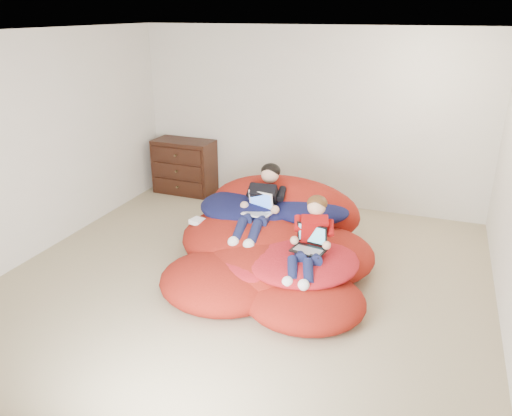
% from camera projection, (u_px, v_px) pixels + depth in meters
% --- Properties ---
extents(room_shell, '(5.10, 5.10, 2.77)m').
position_uv_depth(room_shell, '(244.00, 262.00, 5.24)').
color(room_shell, tan).
rests_on(room_shell, ground).
extents(dresser, '(0.94, 0.53, 0.83)m').
position_uv_depth(dresser, '(185.00, 167.00, 7.73)').
color(dresser, black).
rests_on(dresser, ground).
extents(beanbag_pile, '(2.29, 2.46, 0.91)m').
position_uv_depth(beanbag_pile, '(273.00, 243.00, 5.54)').
color(beanbag_pile, '#9F1D12').
rests_on(beanbag_pile, ground).
extents(cream_pillow, '(0.39, 0.25, 0.25)m').
position_uv_depth(cream_pillow, '(259.00, 188.00, 6.19)').
color(cream_pillow, white).
rests_on(cream_pillow, beanbag_pile).
extents(older_boy, '(0.34, 1.11, 0.66)m').
position_uv_depth(older_boy, '(262.00, 201.00, 5.65)').
color(older_boy, black).
rests_on(older_boy, beanbag_pile).
extents(younger_boy, '(0.36, 0.87, 0.66)m').
position_uv_depth(younger_boy, '(311.00, 236.00, 4.89)').
color(younger_boy, '#A10E0E').
rests_on(younger_boy, beanbag_pile).
extents(laptop_white, '(0.33, 0.30, 0.22)m').
position_uv_depth(laptop_white, '(259.00, 207.00, 5.58)').
color(laptop_white, white).
rests_on(laptop_white, older_boy).
extents(laptop_black, '(0.35, 0.31, 0.24)m').
position_uv_depth(laptop_black, '(310.00, 243.00, 4.89)').
color(laptop_black, black).
rests_on(laptop_black, younger_boy).
extents(power_adapter, '(0.17, 0.17, 0.05)m').
position_uv_depth(power_adapter, '(197.00, 221.00, 5.73)').
color(power_adapter, white).
rests_on(power_adapter, beanbag_pile).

